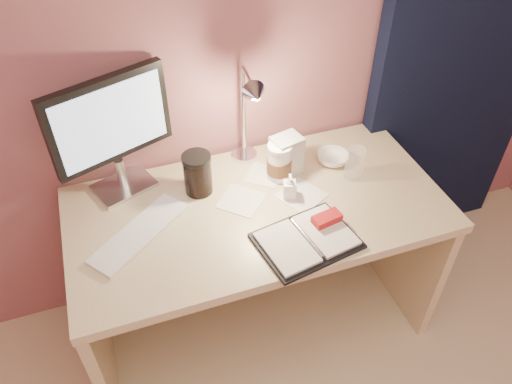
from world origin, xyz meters
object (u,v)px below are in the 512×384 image
object	(u,v)px
planner	(308,238)
product_box	(286,156)
monitor	(110,127)
coffee_cup	(279,163)
desk	(252,234)
dark_jar	(198,176)
keyboard	(140,233)
desk_lamp	(255,114)
lotion_bottle	(290,186)
bowl	(333,158)
clear_cup	(355,163)

from	to	relation	value
planner	product_box	size ratio (longest dim) A/B	2.19
monitor	coffee_cup	bearing A→B (deg)	-34.21
desk	product_box	xyz separation A→B (m)	(0.17, 0.07, 0.31)
dark_jar	product_box	size ratio (longest dim) A/B	0.89
keyboard	desk_lamp	size ratio (longest dim) A/B	0.91
planner	lotion_bottle	size ratio (longest dim) A/B	3.53
lotion_bottle	product_box	size ratio (longest dim) A/B	0.62
product_box	dark_jar	bearing A→B (deg)	165.26
bowl	keyboard	bearing A→B (deg)	-169.82
dark_jar	monitor	bearing A→B (deg)	157.48
monitor	coffee_cup	distance (m)	0.64
product_box	monitor	bearing A→B (deg)	155.62
lotion_bottle	product_box	bearing A→B (deg)	73.70
product_box	desk_lamp	xyz separation A→B (m)	(-0.12, 0.04, 0.19)
keyboard	coffee_cup	size ratio (longest dim) A/B	2.54
keyboard	bowl	bearing A→B (deg)	-27.52
planner	clear_cup	world-z (taller)	clear_cup
monitor	dark_jar	world-z (taller)	monitor
dark_jar	product_box	bearing A→B (deg)	-1.19
clear_cup	desk_lamp	size ratio (longest dim) A/B	0.29
bowl	dark_jar	distance (m)	0.56
desk_lamp	lotion_bottle	bearing A→B (deg)	-62.90
product_box	desk_lamp	world-z (taller)	desk_lamp
coffee_cup	monitor	bearing A→B (deg)	166.61
monitor	bowl	bearing A→B (deg)	-29.30
coffee_cup	bowl	distance (m)	0.25
coffee_cup	clear_cup	size ratio (longest dim) A/B	1.21
monitor	dark_jar	bearing A→B (deg)	-43.34
desk	dark_jar	bearing A→B (deg)	155.93
desk_lamp	keyboard	bearing A→B (deg)	-154.86
planner	dark_jar	distance (m)	0.48
product_box	coffee_cup	bearing A→B (deg)	-165.09
lotion_bottle	coffee_cup	bearing A→B (deg)	88.46
desk	dark_jar	world-z (taller)	dark_jar
lotion_bottle	dark_jar	xyz separation A→B (m)	(-0.31, 0.15, 0.02)
desk	clear_cup	world-z (taller)	clear_cup
planner	coffee_cup	size ratio (longest dim) A/B	2.34
keyboard	clear_cup	world-z (taller)	clear_cup
dark_jar	clear_cup	bearing A→B (deg)	-11.30
clear_cup	product_box	world-z (taller)	product_box
bowl	desk_lamp	size ratio (longest dim) A/B	0.30
clear_cup	bowl	size ratio (longest dim) A/B	0.99
keyboard	bowl	size ratio (longest dim) A/B	3.06
planner	product_box	world-z (taller)	product_box
desk	bowl	world-z (taller)	bowl
lotion_bottle	dark_jar	world-z (taller)	dark_jar
keyboard	product_box	world-z (taller)	product_box
keyboard	lotion_bottle	bearing A→B (deg)	-36.51
keyboard	planner	distance (m)	0.59
planner	clear_cup	distance (m)	0.40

